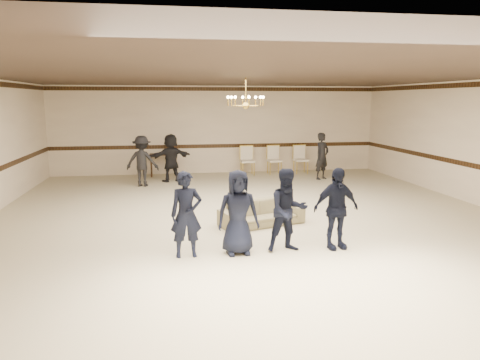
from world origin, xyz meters
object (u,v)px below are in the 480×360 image
at_px(settee, 262,213).
at_px(console_table, 164,165).
at_px(adult_left, 142,161).
at_px(banquet_chair_left, 248,161).
at_px(boy_b, 238,212).
at_px(banquet_chair_right, 301,160).
at_px(adult_right, 322,156).
at_px(boy_a, 186,214).
at_px(banquet_chair_mid, 274,160).
at_px(boy_c, 288,210).
at_px(chandelier, 246,92).
at_px(boy_d, 336,208).
at_px(adult_mid, 171,158).

xyz_separation_m(settee, console_table, (-2.11, 6.81, 0.14)).
relative_size(adult_left, banquet_chair_left, 1.55).
bearing_deg(boy_b, banquet_chair_right, 63.14).
height_order(settee, adult_right, adult_right).
bearing_deg(boy_a, console_table, 89.26).
distance_m(boy_b, banquet_chair_mid, 8.80).
bearing_deg(boy_a, boy_b, -3.49).
distance_m(boy_c, adult_left, 7.35).
height_order(settee, banquet_chair_right, banquet_chair_right).
relative_size(settee, banquet_chair_left, 1.79).
bearing_deg(banquet_chair_right, settee, -115.81).
bearing_deg(chandelier, boy_a, -117.06).
bearing_deg(settee, chandelier, 77.01).
relative_size(settee, console_table, 1.89).
height_order(chandelier, adult_right, chandelier).
height_order(adult_left, adult_right, same).
xyz_separation_m(adult_right, banquet_chair_right, (-0.35, 1.30, -0.28)).
bearing_deg(adult_right, boy_a, -155.25).
height_order(chandelier, banquet_chair_right, chandelier).
bearing_deg(banquet_chair_mid, boy_c, -107.48).
height_order(boy_d, console_table, boy_d).
xyz_separation_m(boy_d, adult_left, (-3.76, 6.77, 0.05)).
height_order(chandelier, boy_d, chandelier).
bearing_deg(adult_left, chandelier, 139.63).
bearing_deg(console_table, boy_b, -82.23).
relative_size(boy_b, banquet_chair_left, 1.46).
distance_m(adult_right, banquet_chair_left, 2.70).
height_order(chandelier, boy_a, chandelier).
bearing_deg(banquet_chair_left, boy_d, -89.39).
height_order(boy_a, banquet_chair_left, boy_a).
height_order(boy_b, banquet_chair_left, boy_b).
relative_size(adult_mid, banquet_chair_mid, 1.55).
bearing_deg(chandelier, banquet_chair_mid, 69.18).
bearing_deg(console_table, adult_right, -16.63).
relative_size(chandelier, boy_a, 0.63).
bearing_deg(boy_d, adult_left, 111.31).
bearing_deg(adult_left, boy_b, 120.10).
xyz_separation_m(chandelier, boy_d, (1.12, -3.09, -2.13)).
height_order(banquet_chair_left, banquet_chair_mid, same).
bearing_deg(boy_d, boy_b, 172.25).
bearing_deg(chandelier, boy_d, -70.10).
bearing_deg(console_table, banquet_chair_mid, -3.78).
xyz_separation_m(boy_c, console_table, (-2.21, 8.58, -0.34)).
distance_m(settee, adult_right, 6.24).
xyz_separation_m(boy_b, boy_d, (1.80, 0.00, 0.00)).
bearing_deg(banquet_chair_left, banquet_chair_mid, -0.15).
xyz_separation_m(boy_d, adult_mid, (-2.86, 7.47, 0.05)).
xyz_separation_m(adult_right, console_table, (-5.35, 1.50, -0.39)).
distance_m(adult_mid, banquet_chair_right, 4.84).
bearing_deg(adult_right, boy_d, -137.88).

